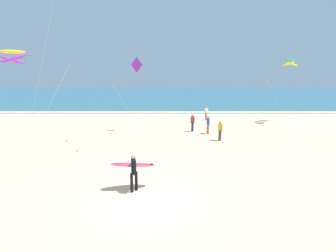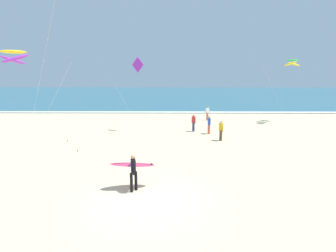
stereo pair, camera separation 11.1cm
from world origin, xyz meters
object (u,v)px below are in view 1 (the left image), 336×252
object	(u,v)px
kite_arc_emerald_high	(291,63)
bystander_yellow_top	(220,130)
kite_arc_golden_near	(13,57)
bystander_white_top	(206,113)
bystander_blue_top	(208,125)
surfer_lead	(134,168)
bystander_red_top	(193,123)
kite_diamond_violet_mid	(136,67)

from	to	relation	value
kite_arc_emerald_high	bystander_yellow_top	bearing A→B (deg)	-137.30
kite_arc_golden_near	bystander_white_top	bearing A→B (deg)	46.65
kite_arc_golden_near	bystander_white_top	distance (m)	19.67
bystander_white_top	bystander_blue_top	size ratio (longest dim) A/B	1.00
surfer_lead	bystander_yellow_top	distance (m)	10.48
kite_arc_golden_near	surfer_lead	bearing A→B (deg)	-29.89
kite_arc_emerald_high	kite_arc_golden_near	bearing A→B (deg)	-149.43
bystander_white_top	bystander_yellow_top	bearing A→B (deg)	-91.19
kite_arc_emerald_high	bystander_red_top	world-z (taller)	kite_arc_emerald_high
surfer_lead	bystander_red_top	xyz separation A→B (m)	(3.76, 12.15, -0.23)
kite_diamond_violet_mid	kite_arc_emerald_high	distance (m)	16.07
kite_arc_golden_near	bystander_yellow_top	size ratio (longest dim) A/B	4.08
kite_diamond_violet_mid	kite_arc_emerald_high	xyz separation A→B (m)	(15.49, 4.24, 0.48)
kite_arc_golden_near	bystander_blue_top	world-z (taller)	kite_arc_golden_near
bystander_yellow_top	bystander_blue_top	xyz separation A→B (m)	(-0.59, 2.34, 0.00)
bystander_yellow_top	surfer_lead	bearing A→B (deg)	-122.38
kite_arc_emerald_high	bystander_red_top	bearing A→B (deg)	-156.04
kite_diamond_violet_mid	kite_arc_emerald_high	bearing A→B (deg)	15.29
kite_arc_golden_near	bystander_yellow_top	distance (m)	14.64
bystander_white_top	bystander_red_top	xyz separation A→B (m)	(-2.04, -5.77, 0.00)
surfer_lead	kite_arc_emerald_high	size ratio (longest dim) A/B	0.32
bystander_yellow_top	bystander_blue_top	bearing A→B (deg)	104.20
bystander_yellow_top	bystander_red_top	size ratio (longest dim) A/B	1.00
kite_arc_emerald_high	bystander_red_top	xyz separation A→B (m)	(-10.48, -4.66, -5.40)
kite_diamond_violet_mid	bystander_yellow_top	distance (m)	9.23
kite_diamond_violet_mid	bystander_blue_top	world-z (taller)	kite_diamond_violet_mid
kite_arc_golden_near	bystander_blue_top	distance (m)	15.07
kite_diamond_violet_mid	bystander_yellow_top	bearing A→B (deg)	-28.49
kite_arc_golden_near	bystander_yellow_top	bearing A→B (deg)	20.15
kite_diamond_violet_mid	bystander_blue_top	xyz separation A→B (m)	(6.27, -1.39, -4.93)
bystander_yellow_top	bystander_blue_top	size ratio (longest dim) A/B	1.00
surfer_lead	kite_arc_golden_near	world-z (taller)	kite_arc_golden_near
surfer_lead	bystander_white_top	distance (m)	18.84
surfer_lead	bystander_white_top	size ratio (longest dim) A/B	1.33
kite_diamond_violet_mid	kite_arc_emerald_high	size ratio (longest dim) A/B	1.00
bystander_yellow_top	kite_arc_emerald_high	bearing A→B (deg)	42.70
kite_arc_golden_near	kite_diamond_violet_mid	distance (m)	10.33
kite_arc_golden_near	kite_arc_emerald_high	size ratio (longest dim) A/B	0.99
bystander_white_top	bystander_red_top	bearing A→B (deg)	-109.45
bystander_red_top	kite_arc_emerald_high	bearing A→B (deg)	23.96
kite_diamond_violet_mid	bystander_white_top	size ratio (longest dim) A/B	4.13
surfer_lead	bystander_white_top	world-z (taller)	surfer_lead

